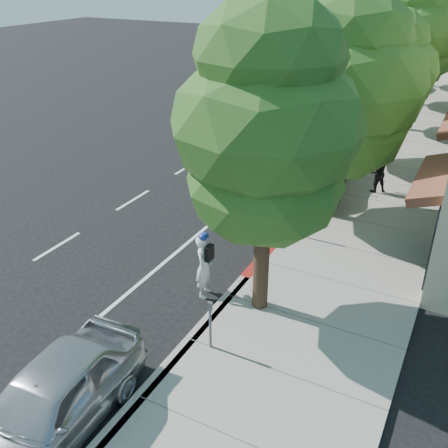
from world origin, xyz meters
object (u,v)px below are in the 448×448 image
Objects in this scene: silver_suv at (314,165)px; dark_sedan at (316,142)px; white_pickup at (344,107)px; bicycle at (237,216)px; dark_suv_far at (403,80)px; street_tree_3 at (410,34)px; near_car_a at (50,402)px; street_tree_5 at (437,27)px; pedestrian at (377,173)px; street_tree_1 at (342,87)px; street_tree_2 at (381,73)px; street_tree_4 at (426,31)px; street_tree_0 at (267,130)px; cyclist at (204,266)px.

dark_sedan is at bearing 101.21° from silver_suv.
dark_sedan is 0.76× the size of white_pickup.
dark_suv_far reaches higher than bicycle.
dark_sedan is (-2.54, -5.89, -4.30)m from street_tree_3.
silver_suv is 1.39× the size of near_car_a.
pedestrian is (0.99, -21.16, -3.30)m from street_tree_5.
street_tree_3 reaches higher than near_car_a.
silver_suv is 10.04m from white_pickup.
bicycle is at bearing -137.52° from street_tree_1.
street_tree_2 is 4.36× the size of pedestrian.
street_tree_3 is (0.00, 12.00, 0.35)m from street_tree_1.
dark_suv_far is (-1.40, 3.91, -3.69)m from street_tree_4.
white_pickup reaches higher than bicycle.
dark_sedan is (-2.54, 0.11, -3.39)m from street_tree_2.
street_tree_0 reaches higher than cyclist.
white_pickup reaches higher than near_car_a.
near_car_a is at bearing -94.73° from street_tree_3.
pedestrian is (2.39, -19.08, 0.09)m from dark_suv_far.
street_tree_1 is 18.00m from street_tree_4.
cyclist is at bearing -93.80° from street_tree_4.
street_tree_4 is at bearing -90.00° from street_tree_5.
street_tree_5 reaches higher than bicycle.
street_tree_1 is 5.33m from bicycle.
bicycle is at bearing 123.90° from street_tree_0.
bicycle is 0.43× the size of near_car_a.
street_tree_4 is 15.62m from pedestrian.
cyclist is 5.27m from near_car_a.
street_tree_3 reaches higher than street_tree_5.
street_tree_5 is at bearing 77.67° from white_pickup.
street_tree_2 is 1.51× the size of near_car_a.
street_tree_5 is at bearing 58.21° from dark_suv_far.
cyclist is at bearing -142.58° from bicycle.
street_tree_5 is at bearing 90.00° from street_tree_3.
cyclist is at bearing -93.04° from street_tree_5.
cyclist reaches higher than dark_sedan.
cyclist is (-1.60, -6.08, -3.72)m from street_tree_1.
near_car_a is (-1.93, -29.34, -3.77)m from street_tree_4.
silver_suv is at bearing -99.16° from street_tree_3.
white_pickup is at bearing -104.82° from street_tree_5.
street_tree_4 is (0.00, 24.00, -0.30)m from street_tree_0.
white_pickup is (-0.51, 14.90, 0.26)m from bicycle.
pedestrian is at bearing -27.49° from cyclist.
street_tree_0 is 1.14× the size of street_tree_2.
street_tree_1 is 1.25× the size of silver_suv.
near_car_a is 14.47m from pedestrian.
bicycle is (-2.50, -26.29, -3.71)m from street_tree_5.
street_tree_1 is 4.97× the size of pedestrian.
street_tree_5 is 3.91× the size of cyclist.
pedestrian reaches higher than white_pickup.
street_tree_2 is 18.00m from street_tree_5.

